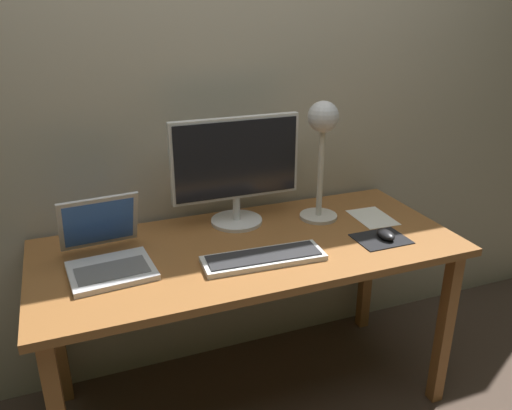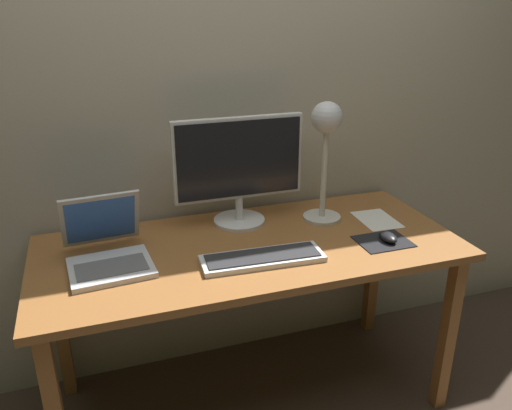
{
  "view_description": "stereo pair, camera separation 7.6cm",
  "coord_description": "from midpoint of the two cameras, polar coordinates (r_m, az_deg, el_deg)",
  "views": [
    {
      "loc": [
        -0.61,
        -1.64,
        1.61
      ],
      "look_at": [
        0.01,
        -0.05,
        0.92
      ],
      "focal_mm": 36.04,
      "sensor_mm": 36.0,
      "label": 1
    },
    {
      "loc": [
        -0.54,
        -1.67,
        1.61
      ],
      "look_at": [
        0.01,
        -0.05,
        0.92
      ],
      "focal_mm": 36.04,
      "sensor_mm": 36.0,
      "label": 2
    }
  ],
  "objects": [
    {
      "name": "desk_lamp",
      "position": [
        2.09,
        6.33,
        7.54
      ],
      "size": [
        0.16,
        0.16,
        0.5
      ],
      "color": "beige",
      "rests_on": "desk"
    },
    {
      "name": "keyboard_main",
      "position": [
        1.83,
        -0.45,
        -5.92
      ],
      "size": [
        0.45,
        0.16,
        0.03
      ],
      "color": "silver",
      "rests_on": "desk"
    },
    {
      "name": "laptop",
      "position": [
        1.88,
        -17.5,
        -4.49
      ],
      "size": [
        0.3,
        0.35,
        0.24
      ],
      "color": "silver",
      "rests_on": "desk"
    },
    {
      "name": "mousepad",
      "position": [
        2.05,
        12.67,
        -3.7
      ],
      "size": [
        0.2,
        0.16,
        0.0
      ],
      "primitive_type": "cube",
      "color": "black",
      "rests_on": "desk"
    },
    {
      "name": "monitor",
      "position": [
        2.06,
        -3.31,
        4.35
      ],
      "size": [
        0.53,
        0.21,
        0.44
      ],
      "color": "silver",
      "rests_on": "desk"
    },
    {
      "name": "paper_sheet_by_keyboard",
      "position": [
        2.24,
        11.87,
        -1.37
      ],
      "size": [
        0.16,
        0.22,
        0.0
      ],
      "primitive_type": "cube",
      "rotation": [
        0.0,
        0.0,
        -0.04
      ],
      "color": "white",
      "rests_on": "desk"
    },
    {
      "name": "mouse",
      "position": [
        2.05,
        13.17,
        -3.2
      ],
      "size": [
        0.06,
        0.1,
        0.03
      ],
      "primitive_type": "ellipsoid",
      "color": "black",
      "rests_on": "mousepad"
    },
    {
      "name": "desk",
      "position": [
        2.0,
        -1.79,
        -6.45
      ],
      "size": [
        1.6,
        0.7,
        0.74
      ],
      "color": "#935B2D",
      "rests_on": "ground"
    },
    {
      "name": "back_wall",
      "position": [
        2.16,
        -5.66,
        13.62
      ],
      "size": [
        4.8,
        0.06,
        2.6
      ],
      "primitive_type": "cube",
      "color": "#B2A893",
      "rests_on": "ground"
    },
    {
      "name": "ground_plane",
      "position": [
        2.38,
        -1.59,
        -20.56
      ],
      "size": [
        4.8,
        4.8,
        0.0
      ],
      "primitive_type": "plane",
      "color": "#47382D",
      "rests_on": "ground"
    }
  ]
}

